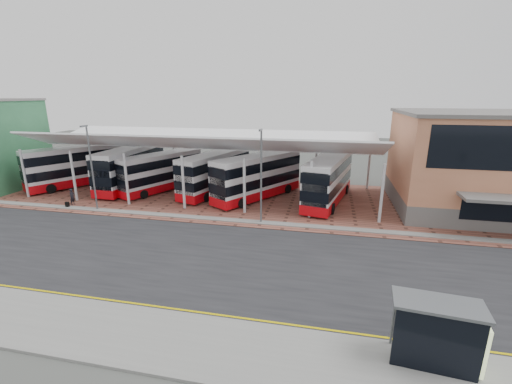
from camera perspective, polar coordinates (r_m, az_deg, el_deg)
ground at (r=24.61m, az=-6.74°, el=-10.01°), size 140.00×140.00×0.00m
road at (r=23.76m, az=-7.52°, el=-11.02°), size 120.00×14.00×0.02m
forecourt at (r=35.93m, az=2.92°, el=-1.33°), size 72.00×16.00×0.06m
sidewalk at (r=17.60m, az=-16.86°, el=-22.23°), size 120.00×4.00×0.14m
north_kerb at (r=30.02m, az=-2.97°, el=-4.83°), size 120.00×0.80×0.14m
yellow_line_near at (r=19.03m, az=-13.84°, el=-18.88°), size 120.00×0.12×0.01m
yellow_line_far at (r=19.25m, az=-13.44°, el=-18.40°), size 120.00×0.12×0.01m
canopy at (r=37.60m, az=-8.97°, el=8.30°), size 37.00×11.63×7.07m
terminal at (r=38.62m, az=35.84°, el=3.93°), size 18.40×14.40×9.25m
lamp_west at (r=35.12m, az=-25.75°, el=3.96°), size 0.16×0.90×8.07m
lamp_east at (r=28.39m, az=0.85°, el=3.02°), size 0.16×0.90×8.07m
bus_0 at (r=46.26m, az=-27.54°, el=3.84°), size 8.08×11.16×4.71m
bus_1 at (r=42.79m, az=-20.12°, el=3.83°), size 2.90×11.46×4.72m
bus_2 at (r=40.35m, az=-15.54°, el=3.19°), size 6.59×10.33×4.25m
bus_3 at (r=38.35m, az=-6.81°, el=3.18°), size 5.43×11.09×4.46m
bus_4 at (r=35.96m, az=0.25°, el=2.52°), size 8.03×10.79×4.58m
bus_5 at (r=35.45m, az=11.99°, el=2.02°), size 4.92×11.56×4.65m
pedestrian at (r=38.63m, az=-28.29°, el=-0.71°), size 0.40×0.61×1.65m
suitcase at (r=38.12m, az=-28.94°, el=-1.87°), size 0.33×0.23×0.56m
bus_shelter at (r=16.17m, az=29.01°, el=-19.68°), size 3.60×1.92×2.77m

